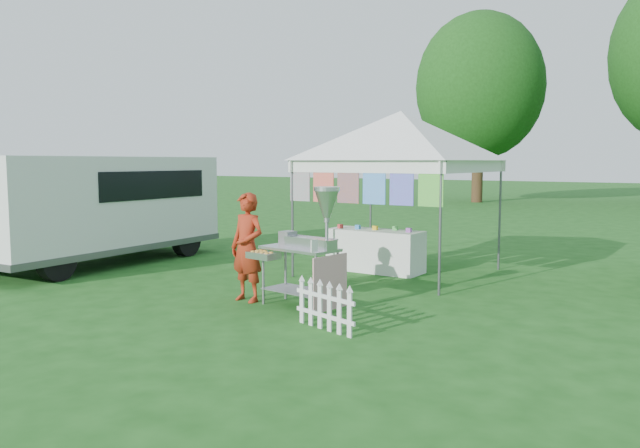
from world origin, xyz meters
The scene contains 8 objects.
ground centered at (0.00, 0.00, 0.00)m, with size 120.00×120.00×0.00m, color #184C15.
canopy_main centered at (0.00, 3.49, 2.99)m, with size 4.24×4.24×3.45m.
tree_left centered at (-6.00, 24.00, 5.83)m, with size 6.40×6.40×9.53m.
donut_cart centered at (0.25, 0.22, 1.02)m, with size 1.33×0.82×1.74m.
vendor centered at (-0.79, 0.11, 0.81)m, with size 0.59×0.39×1.62m, color maroon.
cargo_van centered at (-5.62, 1.15, 1.17)m, with size 2.48×5.37×2.17m.
picket_fence centered at (1.06, -0.58, 0.29)m, with size 1.05×0.31×0.56m.
display_table centered at (-0.47, 3.43, 0.39)m, with size 1.80×0.70×0.79m, color white.
Camera 1 is at (5.25, -6.86, 2.08)m, focal length 35.00 mm.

